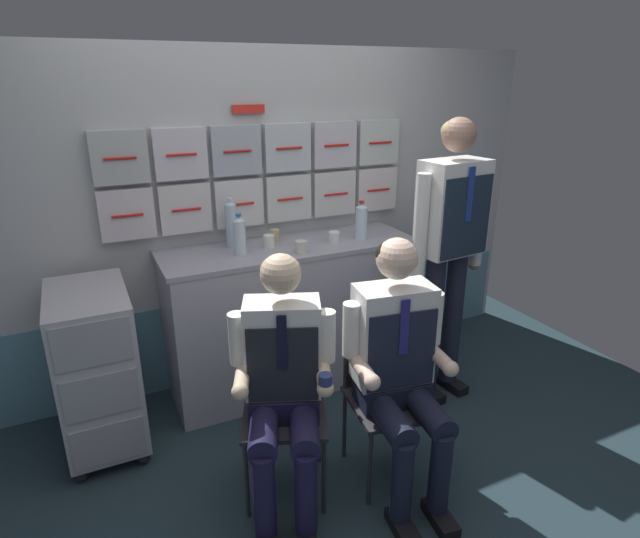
# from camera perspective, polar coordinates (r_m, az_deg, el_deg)

# --- Properties ---
(ground) EXTENTS (4.80, 4.80, 0.04)m
(ground) POSITION_cam_1_polar(r_m,az_deg,el_deg) (2.88, 3.08, -23.46)
(ground) COLOR #23353C
(galley_bulkhead) EXTENTS (4.20, 0.14, 2.15)m
(galley_bulkhead) POSITION_cam_1_polar(r_m,az_deg,el_deg) (3.47, -7.35, 5.10)
(galley_bulkhead) COLOR #B7BABA
(galley_bulkhead) RESTS_ON ground
(galley_counter) EXTENTS (1.61, 0.53, 0.97)m
(galley_counter) POSITION_cam_1_polar(r_m,az_deg,el_deg) (3.46, -3.14, -5.07)
(galley_counter) COLOR #AAA8B7
(galley_counter) RESTS_ON ground
(service_trolley) EXTENTS (0.40, 0.65, 0.92)m
(service_trolley) POSITION_cam_1_polar(r_m,az_deg,el_deg) (3.13, -23.13, -9.67)
(service_trolley) COLOR black
(service_trolley) RESTS_ON ground
(folding_chair_left) EXTENTS (0.52, 0.52, 0.84)m
(folding_chair_left) POSITION_cam_1_polar(r_m,az_deg,el_deg) (2.66, -3.94, -12.90)
(folding_chair_left) COLOR #2D2D33
(folding_chair_left) RESTS_ON ground
(crew_member_left) EXTENTS (0.54, 0.67, 1.25)m
(crew_member_left) POSITION_cam_1_polar(r_m,az_deg,el_deg) (2.43, -4.03, -11.68)
(crew_member_left) COLOR black
(crew_member_left) RESTS_ON ground
(folding_chair_center) EXTENTS (0.46, 0.46, 0.84)m
(folding_chair_center) POSITION_cam_1_polar(r_m,az_deg,el_deg) (2.76, 6.99, -11.65)
(folding_chair_center) COLOR #2D2D33
(folding_chair_center) RESTS_ON ground
(crew_member_center) EXTENTS (0.52, 0.66, 1.28)m
(crew_member_center) POSITION_cam_1_polar(r_m,az_deg,el_deg) (2.54, 8.61, -9.70)
(crew_member_center) COLOR black
(crew_member_center) RESTS_ON ground
(crew_member_standing) EXTENTS (0.55, 0.30, 1.76)m
(crew_member_standing) POSITION_cam_1_polar(r_m,az_deg,el_deg) (3.23, 13.98, 3.39)
(crew_member_standing) COLOR black
(crew_member_standing) RESTS_ON ground
(water_bottle_blue_cap) EXTENTS (0.08, 0.08, 0.25)m
(water_bottle_blue_cap) POSITION_cam_1_polar(r_m,az_deg,el_deg) (3.39, 4.52, 5.24)
(water_bottle_blue_cap) COLOR silver
(water_bottle_blue_cap) RESTS_ON galley_counter
(water_bottle_clear) EXTENTS (0.07, 0.07, 0.31)m
(water_bottle_clear) POSITION_cam_1_polar(r_m,az_deg,el_deg) (3.26, -9.65, 4.89)
(water_bottle_clear) COLOR silver
(water_bottle_clear) RESTS_ON galley_counter
(sparkling_bottle_green) EXTENTS (0.07, 0.07, 0.25)m
(sparkling_bottle_green) POSITION_cam_1_polar(r_m,az_deg,el_deg) (3.11, -8.76, 3.64)
(sparkling_bottle_green) COLOR silver
(sparkling_bottle_green) RESTS_ON galley_counter
(paper_cup_blue) EXTENTS (0.07, 0.07, 0.07)m
(paper_cup_blue) POSITION_cam_1_polar(r_m,az_deg,el_deg) (3.34, 1.56, 3.56)
(paper_cup_blue) COLOR white
(paper_cup_blue) RESTS_ON galley_counter
(espresso_cup_small) EXTENTS (0.06, 0.06, 0.08)m
(espresso_cup_small) POSITION_cam_1_polar(r_m,az_deg,el_deg) (3.35, -4.94, 3.70)
(espresso_cup_small) COLOR tan
(espresso_cup_small) RESTS_ON galley_counter
(coffee_cup_spare) EXTENTS (0.07, 0.07, 0.07)m
(coffee_cup_spare) POSITION_cam_1_polar(r_m,az_deg,el_deg) (3.12, -2.06, 2.45)
(coffee_cup_spare) COLOR silver
(coffee_cup_spare) RESTS_ON galley_counter
(coffee_cup_white) EXTENTS (0.07, 0.07, 0.08)m
(coffee_cup_white) POSITION_cam_1_polar(r_m,az_deg,el_deg) (3.24, -5.59, 3.07)
(coffee_cup_white) COLOR white
(coffee_cup_white) RESTS_ON galley_counter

